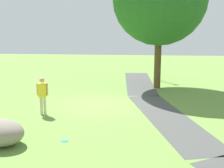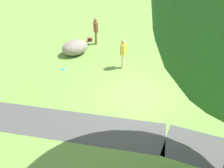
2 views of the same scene
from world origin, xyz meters
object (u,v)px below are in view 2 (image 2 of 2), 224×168
Objects in this scene: woman_with_handbag at (96,29)px; man_near_boulder at (123,52)px; backpack_by_boulder at (85,46)px; handbag_on_grass at (90,40)px; frisbee_on_grass at (63,69)px; lawn_boulder at (75,47)px.

man_near_boulder is (-3.06, 2.37, -0.07)m from woman_with_handbag.
backpack_by_boulder is (3.38, -1.39, -0.80)m from man_near_boulder.
man_near_boulder is 3.74m from backpack_by_boulder.
handbag_on_grass is at bearing -34.92° from man_near_boulder.
man_near_boulder is 4.45× the size of handbag_on_grass.
backpack_by_boulder is at bearing -82.01° from frisbee_on_grass.
man_near_boulder reaches higher than lawn_boulder.
man_near_boulder reaches higher than backpack_by_boulder.
man_near_boulder is 4.59m from handbag_on_grass.
backpack_by_boulder is (-0.08, -1.01, -0.25)m from lawn_boulder.
backpack_by_boulder is at bearing 105.10° from handbag_on_grass.
handbag_on_grass is (0.24, -2.20, -0.30)m from lawn_boulder.
woman_with_handbag reaches higher than man_near_boulder.
man_near_boulder is at bearing 145.08° from handbag_on_grass.
frisbee_on_grass is (-0.12, 4.07, -1.06)m from woman_with_handbag.
man_near_boulder is 6.53× the size of frisbee_on_grass.
lawn_boulder is 5.19× the size of backpack_by_boulder.
handbag_on_grass is 4.35m from frisbee_on_grass.
woman_with_handbag is 1.35m from backpack_by_boulder.
backpack_by_boulder reaches higher than handbag_on_grass.
woman_with_handbag is at bearing -101.38° from lawn_boulder.
frisbee_on_grass is (-0.43, 3.09, -0.18)m from backpack_by_boulder.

